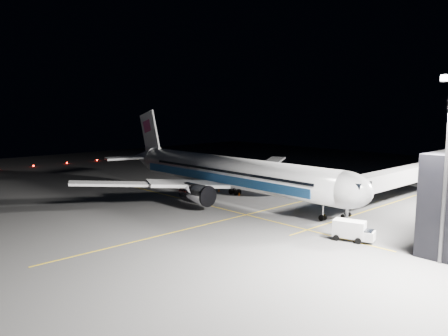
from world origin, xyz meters
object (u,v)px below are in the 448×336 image
jet_bridge (389,179)px  service_truck (353,230)px  baggage_tug (276,183)px  safety_cone_b (239,194)px  floodlight_mast_south (447,153)px  airliner (226,172)px  safety_cone_a (286,193)px  safety_cone_c (219,190)px

jet_bridge → service_truck: bearing=-73.5°
baggage_tug → service_truck: bearing=-41.7°
baggage_tug → safety_cone_b: 12.72m
floodlight_mast_south → safety_cone_b: (-41.54, 10.01, -12.04)m
floodlight_mast_south → baggage_tug: floodlight_mast_south is taller
airliner → floodlight_mast_south: size_ratio=2.97×
service_truck → baggage_tug: service_truck is taller
service_truck → safety_cone_b: (-30.61, 9.83, -1.08)m
floodlight_mast_south → jet_bridge: bearing=126.8°
airliner → safety_cone_b: airliner is taller
safety_cone_a → safety_cone_c: size_ratio=0.99×
safety_cone_a → safety_cone_c: (-11.47, -7.62, 0.00)m
floodlight_mast_south → service_truck: 15.48m
safety_cone_a → safety_cone_b: 9.47m
airliner → safety_cone_a: airliner is taller
safety_cone_b → safety_cone_c: size_ratio=1.13×
service_truck → safety_cone_a: service_truck is taller
jet_bridge → floodlight_mast_south: (18.00, -24.07, 7.79)m
jet_bridge → safety_cone_b: size_ratio=51.21×
floodlight_mast_south → safety_cone_a: (-35.93, 17.64, -12.08)m
baggage_tug → airliner: bearing=-90.7°
floodlight_mast_south → safety_cone_b: floodlight_mast_south is taller
service_truck → safety_cone_c: bearing=147.9°
airliner → floodlight_mast_south: (41.08, -6.01, 7.21)m
airliner → jet_bridge: size_ratio=1.79×
floodlight_mast_south → safety_cone_a: floodlight_mast_south is taller
safety_cone_a → safety_cone_b: (-5.61, -7.62, 0.04)m
service_truck → safety_cone_a: (-25.00, 17.45, -1.12)m
airliner → safety_cone_c: 8.92m
safety_cone_b → safety_cone_c: 5.85m
safety_cone_b → safety_cone_c: safety_cone_b is taller
baggage_tug → safety_cone_c: baggage_tug is taller
service_truck → baggage_tug: size_ratio=1.91×
service_truck → baggage_tug: 38.97m
floodlight_mast_south → service_truck: floodlight_mast_south is taller
service_truck → safety_cone_b: 32.17m
airliner → safety_cone_a: 13.61m
service_truck → baggage_tug: bearing=127.7°
jet_bridge → baggage_tug: jet_bridge is taller
floodlight_mast_south → baggage_tug: bearing=152.1°
jet_bridge → floodlight_mast_south: bearing=-53.2°
safety_cone_b → jet_bridge: bearing=30.8°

